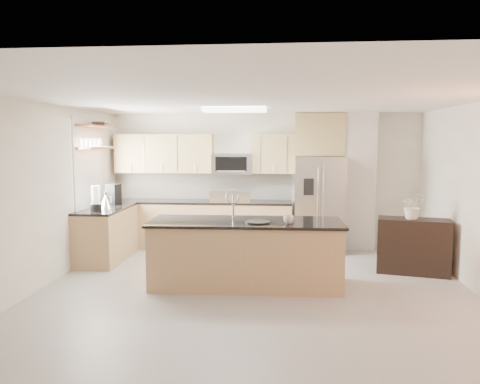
# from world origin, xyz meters

# --- Properties ---
(floor) EXTENTS (6.50, 6.50, 0.00)m
(floor) POSITION_xyz_m (0.00, 0.00, 0.00)
(floor) COLOR #ADAAA5
(floor) RESTS_ON ground
(ceiling) EXTENTS (6.00, 6.50, 0.02)m
(ceiling) POSITION_xyz_m (0.00, 0.00, 2.60)
(ceiling) COLOR white
(ceiling) RESTS_ON wall_back
(wall_back) EXTENTS (6.00, 0.02, 2.60)m
(wall_back) POSITION_xyz_m (0.00, 3.25, 1.30)
(wall_back) COLOR silver
(wall_back) RESTS_ON floor
(wall_front) EXTENTS (6.00, 0.02, 2.60)m
(wall_front) POSITION_xyz_m (0.00, -3.25, 1.30)
(wall_front) COLOR silver
(wall_front) RESTS_ON floor
(wall_left) EXTENTS (0.02, 6.50, 2.60)m
(wall_left) POSITION_xyz_m (-3.00, 0.00, 1.30)
(wall_left) COLOR silver
(wall_left) RESTS_ON floor
(back_counter) EXTENTS (3.55, 0.66, 1.44)m
(back_counter) POSITION_xyz_m (-1.23, 2.93, 0.47)
(back_counter) COLOR tan
(back_counter) RESTS_ON floor
(left_counter) EXTENTS (0.66, 1.50, 0.92)m
(left_counter) POSITION_xyz_m (-2.67, 1.85, 0.46)
(left_counter) COLOR tan
(left_counter) RESTS_ON floor
(range) EXTENTS (0.76, 0.64, 1.14)m
(range) POSITION_xyz_m (-0.60, 2.92, 0.47)
(range) COLOR black
(range) RESTS_ON floor
(upper_cabinets) EXTENTS (3.50, 0.33, 0.75)m
(upper_cabinets) POSITION_xyz_m (-1.30, 3.09, 1.83)
(upper_cabinets) COLOR tan
(upper_cabinets) RESTS_ON wall_back
(microwave) EXTENTS (0.76, 0.40, 0.40)m
(microwave) POSITION_xyz_m (-0.60, 3.04, 1.63)
(microwave) COLOR #B5B5B7
(microwave) RESTS_ON upper_cabinets
(refrigerator) EXTENTS (0.92, 0.78, 1.78)m
(refrigerator) POSITION_xyz_m (1.06, 2.87, 0.89)
(refrigerator) COLOR #B5B5B7
(refrigerator) RESTS_ON floor
(partition_column) EXTENTS (0.60, 0.30, 2.60)m
(partition_column) POSITION_xyz_m (1.82, 3.10, 1.30)
(partition_column) COLOR beige
(partition_column) RESTS_ON floor
(window) EXTENTS (0.04, 1.15, 1.65)m
(window) POSITION_xyz_m (-2.98, 1.85, 1.65)
(window) COLOR white
(window) RESTS_ON wall_left
(shelf_lower) EXTENTS (0.30, 1.20, 0.04)m
(shelf_lower) POSITION_xyz_m (-2.85, 1.95, 1.95)
(shelf_lower) COLOR #93573B
(shelf_lower) RESTS_ON wall_left
(shelf_upper) EXTENTS (0.30, 1.20, 0.04)m
(shelf_upper) POSITION_xyz_m (-2.85, 1.95, 2.32)
(shelf_upper) COLOR #93573B
(shelf_upper) RESTS_ON wall_left
(ceiling_fixture) EXTENTS (1.00, 0.50, 0.06)m
(ceiling_fixture) POSITION_xyz_m (-0.40, 1.60, 2.56)
(ceiling_fixture) COLOR white
(ceiling_fixture) RESTS_ON ceiling
(island) EXTENTS (2.75, 1.05, 1.37)m
(island) POSITION_xyz_m (-0.14, 0.59, 0.47)
(island) COLOR tan
(island) RESTS_ON floor
(credenza) EXTENTS (1.15, 0.68, 0.86)m
(credenza) POSITION_xyz_m (2.42, 1.46, 0.43)
(credenza) COLOR black
(credenza) RESTS_ON floor
(cup) EXTENTS (0.16, 0.16, 0.11)m
(cup) POSITION_xyz_m (0.46, 0.43, 1.00)
(cup) COLOR silver
(cup) RESTS_ON island
(platter) EXTENTS (0.42, 0.42, 0.02)m
(platter) POSITION_xyz_m (0.03, 0.45, 0.95)
(platter) COLOR black
(platter) RESTS_ON island
(blender) EXTENTS (0.18, 0.18, 0.42)m
(blender) POSITION_xyz_m (-2.67, 1.42, 1.10)
(blender) COLOR black
(blender) RESTS_ON left_counter
(kettle) EXTENTS (0.23, 0.23, 0.28)m
(kettle) POSITION_xyz_m (-2.62, 1.73, 1.05)
(kettle) COLOR #B5B5B7
(kettle) RESTS_ON left_counter
(coffee_maker) EXTENTS (0.24, 0.27, 0.37)m
(coffee_maker) POSITION_xyz_m (-2.69, 2.28, 1.10)
(coffee_maker) COLOR black
(coffee_maker) RESTS_ON left_counter
(bowl) EXTENTS (0.41, 0.41, 0.09)m
(bowl) POSITION_xyz_m (-2.85, 2.17, 2.38)
(bowl) COLOR #B5B5B7
(bowl) RESTS_ON shelf_upper
(flower_vase) EXTENTS (0.67, 0.61, 0.62)m
(flower_vase) POSITION_xyz_m (2.39, 1.46, 1.17)
(flower_vase) COLOR silver
(flower_vase) RESTS_ON credenza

